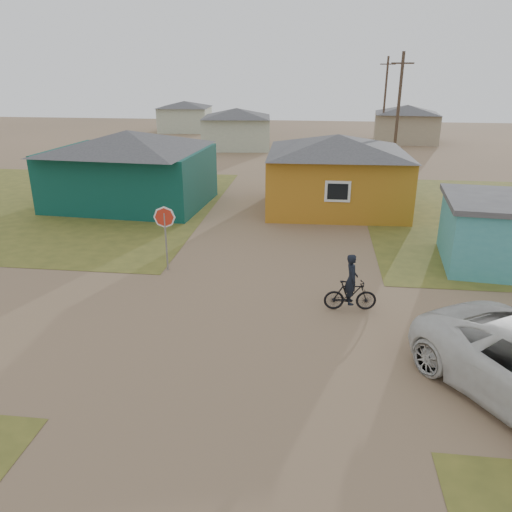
{
  "coord_description": "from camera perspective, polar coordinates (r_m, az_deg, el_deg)",
  "views": [
    {
      "loc": [
        1.53,
        -12.17,
        7.13
      ],
      "look_at": [
        -0.36,
        3.0,
        1.3
      ],
      "focal_mm": 35.0,
      "sensor_mm": 36.0,
      "label": 1
    }
  ],
  "objects": [
    {
      "name": "ground",
      "position": [
        14.19,
        -0.07,
        -9.3
      ],
      "size": [
        120.0,
        120.0,
        0.0
      ],
      "primitive_type": "plane",
      "color": "#8B6E50"
    },
    {
      "name": "grass_nw",
      "position": [
        30.42,
        -23.97,
        5.53
      ],
      "size": [
        20.0,
        18.0,
        0.0
      ],
      "primitive_type": "cube",
      "color": "olive",
      "rests_on": "ground"
    },
    {
      "name": "house_teal",
      "position": [
        28.02,
        -14.22,
        9.82
      ],
      "size": [
        8.93,
        7.08,
        4.0
      ],
      "color": "#0A3931",
      "rests_on": "ground"
    },
    {
      "name": "house_yellow",
      "position": [
        26.68,
        9.17,
        9.54
      ],
      "size": [
        7.72,
        6.76,
        3.9
      ],
      "color": "#B1711B",
      "rests_on": "ground"
    },
    {
      "name": "house_pale_west",
      "position": [
        47.07,
        -2.22,
        14.44
      ],
      "size": [
        7.04,
        6.15,
        3.6
      ],
      "color": "#B3BBA1",
      "rests_on": "ground"
    },
    {
      "name": "house_beige_east",
      "position": [
        53.11,
        16.78,
        14.34
      ],
      "size": [
        6.95,
        6.05,
        3.6
      ],
      "color": "gray",
      "rests_on": "ground"
    },
    {
      "name": "house_pale_north",
      "position": [
        60.45,
        -8.12,
        15.58
      ],
      "size": [
        6.28,
        5.81,
        3.4
      ],
      "color": "#B3BBA1",
      "rests_on": "ground"
    },
    {
      "name": "utility_pole_near",
      "position": [
        34.66,
        15.88,
        15.17
      ],
      "size": [
        1.4,
        0.2,
        8.0
      ],
      "color": "#47362A",
      "rests_on": "ground"
    },
    {
      "name": "utility_pole_far",
      "position": [
        50.61,
        14.5,
        16.87
      ],
      "size": [
        1.4,
        0.2,
        8.0
      ],
      "color": "#47362A",
      "rests_on": "ground"
    },
    {
      "name": "stop_sign",
      "position": [
        18.34,
        -10.38,
        3.65
      ],
      "size": [
        0.77,
        0.3,
        2.45
      ],
      "color": "gray",
      "rests_on": "ground"
    },
    {
      "name": "cyclist",
      "position": [
        15.69,
        10.77,
        -3.83
      ],
      "size": [
        1.67,
        0.62,
        1.84
      ],
      "color": "black",
      "rests_on": "ground"
    }
  ]
}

